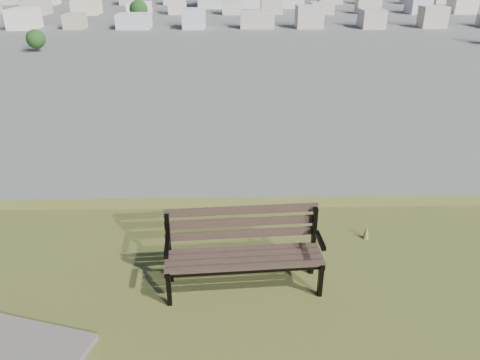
{
  "coord_description": "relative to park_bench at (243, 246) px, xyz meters",
  "views": [
    {
      "loc": [
        0.74,
        -1.66,
        28.19
      ],
      "look_at": [
        0.86,
        4.27,
        25.3
      ],
      "focal_mm": 35.0,
      "sensor_mm": 36.0,
      "label": 1
    }
  ],
  "objects": [
    {
      "name": "park_bench",
      "position": [
        0.0,
        0.0,
        0.0
      ],
      "size": [
        1.63,
        0.62,
        0.84
      ],
      "rotation": [
        0.0,
        0.0,
        0.07
      ],
      "color": "#413225",
      "rests_on": "hilltop_mesa"
    }
  ]
}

